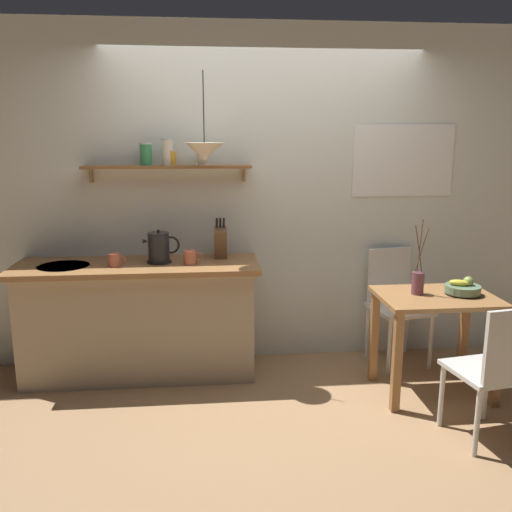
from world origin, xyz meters
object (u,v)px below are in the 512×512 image
at_px(dining_chair_near, 494,367).
at_px(electric_kettle, 159,248).
at_px(coffee_mug_spare, 190,257).
at_px(fruit_bowl, 463,288).
at_px(knife_block, 220,242).
at_px(twig_vase, 418,281).
at_px(dining_chair_far, 395,299).
at_px(dining_table, 435,315).
at_px(coffee_mug_by_sink, 115,260).
at_px(pendant_lamp, 204,151).

xyz_separation_m(dining_chair_near, electric_kettle, (-2.04, 1.21, 0.52)).
distance_m(dining_chair_near, coffee_mug_spare, 2.18).
relative_size(fruit_bowl, knife_block, 0.76).
bearing_deg(fruit_bowl, electric_kettle, 166.48).
relative_size(twig_vase, knife_block, 1.66).
bearing_deg(knife_block, dining_chair_far, -0.23).
distance_m(dining_chair_near, fruit_bowl, 0.76).
distance_m(fruit_bowl, coffee_mug_spare, 1.98).
bearing_deg(dining_table, fruit_bowl, 0.63).
xyz_separation_m(fruit_bowl, electric_kettle, (-2.16, 0.52, 0.23)).
distance_m(electric_kettle, knife_block, 0.48).
height_order(knife_block, coffee_mug_by_sink, knife_block).
xyz_separation_m(dining_table, twig_vase, (-0.13, 0.04, 0.24)).
height_order(twig_vase, coffee_mug_spare, twig_vase).
relative_size(knife_block, coffee_mug_by_sink, 2.58).
height_order(twig_vase, pendant_lamp, pendant_lamp).
height_order(dining_table, coffee_mug_spare, coffee_mug_spare).
bearing_deg(electric_kettle, twig_vase, -14.68).
distance_m(dining_table, dining_chair_far, 0.63).
bearing_deg(coffee_mug_by_sink, electric_kettle, 16.02).
distance_m(dining_table, coffee_mug_spare, 1.82).
height_order(dining_chair_far, knife_block, knife_block).
bearing_deg(twig_vase, electric_kettle, 165.32).
distance_m(dining_chair_far, fruit_bowl, 0.72).
bearing_deg(dining_chair_near, coffee_mug_by_sink, 154.58).
bearing_deg(electric_kettle, coffee_mug_by_sink, -163.98).
distance_m(fruit_bowl, knife_block, 1.82).
xyz_separation_m(twig_vase, pendant_lamp, (-1.49, 0.41, 0.90)).
relative_size(dining_chair_far, electric_kettle, 3.38).
distance_m(fruit_bowl, twig_vase, 0.32).
bearing_deg(knife_block, pendant_lamp, -121.90).
bearing_deg(fruit_bowl, twig_vase, 173.38).
height_order(dining_table, pendant_lamp, pendant_lamp).
bearing_deg(pendant_lamp, coffee_mug_spare, -174.06).
relative_size(twig_vase, electric_kettle, 1.96).
relative_size(fruit_bowl, pendant_lamp, 0.40).
distance_m(dining_table, electric_kettle, 2.08).
bearing_deg(knife_block, coffee_mug_spare, -140.40).
distance_m(fruit_bowl, pendant_lamp, 2.08).
height_order(dining_table, electric_kettle, electric_kettle).
distance_m(dining_chair_near, coffee_mug_by_sink, 2.65).
height_order(dining_table, dining_chair_far, dining_chair_far).
relative_size(dining_table, dining_chair_far, 0.87).
distance_m(dining_chair_far, electric_kettle, 1.96).
bearing_deg(twig_vase, pendant_lamp, 164.48).
bearing_deg(coffee_mug_spare, dining_chair_near, -32.06).
height_order(fruit_bowl, coffee_mug_spare, coffee_mug_spare).
relative_size(dining_chair_near, knife_block, 2.76).
height_order(dining_table, knife_block, knife_block).
bearing_deg(dining_table, dining_chair_far, 96.10).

